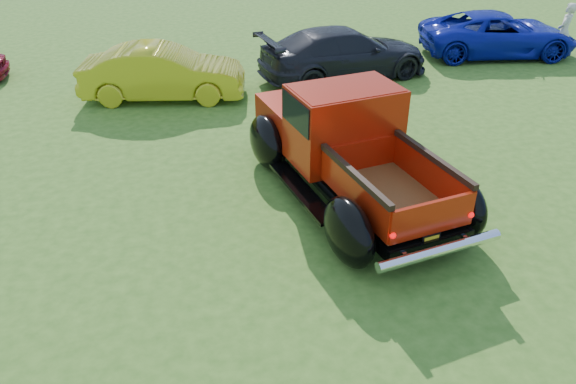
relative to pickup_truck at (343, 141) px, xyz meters
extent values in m
plane|color=#315618|center=(-1.89, -1.84, -1.01)|extent=(120.00, 120.00, 0.00)
cylinder|color=black|center=(-0.51, -2.43, -0.55)|extent=(0.45, 0.95, 0.91)
cylinder|color=black|center=(1.39, -2.05, -0.55)|extent=(0.45, 0.95, 0.91)
cylinder|color=black|center=(-1.22, 1.15, -0.55)|extent=(0.45, 0.95, 0.91)
cylinder|color=black|center=(0.69, 1.53, -0.55)|extent=(0.45, 0.95, 0.91)
cube|color=black|center=(0.08, -0.39, -0.49)|extent=(2.60, 5.57, 0.23)
cube|color=#A01A08|center=(-0.29, 1.45, -0.03)|extent=(2.23, 2.05, 0.71)
cube|color=silver|center=(-0.46, 2.32, -0.04)|extent=(1.81, 0.42, 0.57)
cube|color=#A01A08|center=(0.00, 0.00, 0.36)|extent=(2.25, 1.68, 1.48)
cube|color=black|center=(0.00, 0.00, 0.76)|extent=(2.27, 1.58, 0.57)
cube|color=#A01A08|center=(0.00, 0.00, 1.07)|extent=(2.14, 1.55, 0.09)
cube|color=brown|center=(0.35, -1.79, -0.30)|extent=(1.95, 2.54, 0.06)
cube|color=#A01A08|center=(-0.40, -1.94, 0.00)|extent=(0.50, 2.25, 0.59)
cube|color=#A01A08|center=(1.11, -1.65, 0.00)|extent=(0.50, 2.25, 0.59)
cube|color=#A01A08|center=(0.13, -0.67, 0.00)|extent=(1.52, 0.35, 0.59)
cube|color=#A01A08|center=(0.57, -2.91, 0.00)|extent=(1.53, 0.36, 0.59)
cube|color=black|center=(-0.40, -1.94, 0.35)|extent=(0.54, 2.26, 0.10)
cube|color=black|center=(1.11, -1.65, 0.35)|extent=(0.54, 2.26, 0.10)
ellipsoid|color=black|center=(-0.62, -2.45, -0.41)|extent=(0.75, 1.29, 1.00)
ellipsoid|color=black|center=(1.51, -2.03, -0.41)|extent=(0.75, 1.29, 1.00)
ellipsoid|color=black|center=(-1.33, 1.13, -0.41)|extent=(0.75, 1.29, 1.00)
ellipsoid|color=black|center=(0.80, 1.55, -0.41)|extent=(0.75, 1.29, 1.00)
cube|color=black|center=(-0.98, -0.66, -0.63)|extent=(0.82, 2.42, 0.07)
cube|color=black|center=(1.15, -0.24, -0.63)|extent=(0.82, 2.42, 0.07)
cylinder|color=silver|center=(0.63, -3.19, -0.44)|extent=(2.22, 0.61, 0.18)
cube|color=black|center=(0.58, -2.96, -0.38)|extent=(0.34, 0.08, 0.17)
cube|color=gold|center=(0.58, -2.97, -0.38)|extent=(0.27, 0.06, 0.11)
sphere|color=#CC0505|center=(-0.14, -3.09, -0.12)|extent=(0.10, 0.10, 0.10)
sphere|color=#CC0505|center=(1.30, -2.81, -0.12)|extent=(0.10, 0.10, 0.10)
imported|color=#B1A817|center=(-3.39, 5.80, -0.28)|extent=(4.64, 2.29, 1.46)
imported|color=black|center=(2.00, 6.40, -0.25)|extent=(5.53, 3.06, 1.52)
imported|color=#0D1798|center=(7.78, 7.58, -0.29)|extent=(5.44, 3.08, 1.43)
imported|color=beige|center=(9.61, 6.68, -0.09)|extent=(0.80, 0.77, 1.84)
camera|label=1|loc=(-3.14, -9.56, 4.77)|focal=35.00mm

